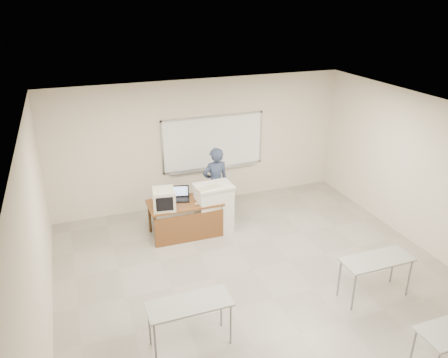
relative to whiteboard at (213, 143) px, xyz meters
name	(u,v)px	position (x,y,z in m)	size (l,w,h in m)	color
floor	(274,299)	(-0.30, -3.97, -1.49)	(7.00, 8.00, 0.01)	gray
whiteboard	(213,143)	(0.00, 0.00, 0.00)	(2.48, 0.10, 1.31)	white
student_desks	(320,318)	(-0.30, -5.32, -0.81)	(4.40, 2.20, 0.73)	gray
instructor_desk	(186,213)	(-1.10, -1.48, -0.93)	(1.51, 0.76, 0.75)	brown
podium	(214,208)	(-0.50, -1.47, -0.94)	(0.77, 0.56, 1.08)	silver
crt_monitor	(164,199)	(-1.56, -1.49, -0.53)	(0.44, 0.49, 0.42)	#B5B399
laptop	(180,197)	(-1.16, -1.21, -0.67)	(0.35, 0.33, 0.26)	black
mouse	(197,204)	(-0.90, -1.57, -0.71)	(0.09, 0.06, 0.03)	#AEB1B5
keyboard	(209,188)	(-0.65, -1.59, -0.39)	(0.50, 0.17, 0.03)	#B5B399
presenter	(216,183)	(-0.25, -0.86, -0.65)	(0.61, 0.40, 1.67)	black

